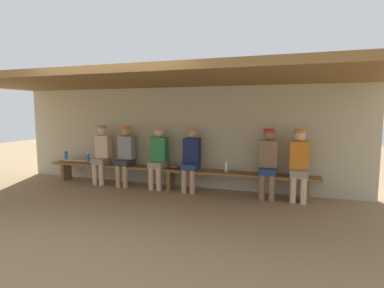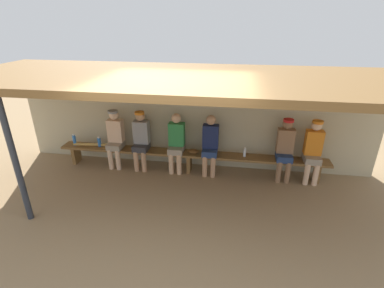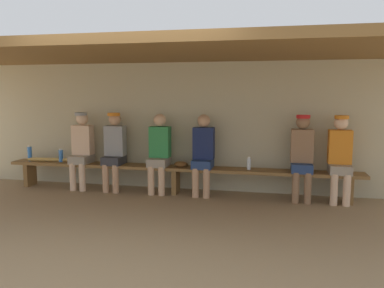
{
  "view_description": "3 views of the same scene",
  "coord_description": "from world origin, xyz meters",
  "px_view_note": "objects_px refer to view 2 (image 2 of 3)",
  "views": [
    {
      "loc": [
        2.4,
        -4.26,
        1.69
      ],
      "look_at": [
        0.58,
        1.28,
        1.03
      ],
      "focal_mm": 27.78,
      "sensor_mm": 36.0,
      "label": 1
    },
    {
      "loc": [
        0.97,
        -4.1,
        3.2
      ],
      "look_at": [
        0.14,
        1.1,
        0.87
      ],
      "focal_mm": 26.72,
      "sensor_mm": 36.0,
      "label": 2
    },
    {
      "loc": [
        1.6,
        -4.64,
        1.68
      ],
      "look_at": [
        0.36,
        1.17,
        0.9
      ],
      "focal_mm": 36.33,
      "sensor_mm": 36.0,
      "label": 3
    }
  ],
  "objects_px": {
    "player_near_post": "(115,136)",
    "water_bottle_green": "(245,152)",
    "player_with_sunglasses": "(176,141)",
    "baseball_glove_tan": "(193,151)",
    "player_in_blue": "(313,149)",
    "player_leftmost": "(285,147)",
    "support_post": "(15,162)",
    "player_in_red": "(210,143)",
    "bench": "(189,156)",
    "water_bottle_clear": "(74,140)",
    "baseball_bat": "(91,145)",
    "player_middle": "(141,138)",
    "water_bottle_blue": "(99,142)"
  },
  "relations": [
    {
      "from": "player_middle",
      "to": "baseball_glove_tan",
      "type": "height_order",
      "value": "player_middle"
    },
    {
      "from": "bench",
      "to": "water_bottle_clear",
      "type": "bearing_deg",
      "value": -179.51
    },
    {
      "from": "player_with_sunglasses",
      "to": "water_bottle_clear",
      "type": "relative_size",
      "value": 4.77
    },
    {
      "from": "support_post",
      "to": "player_in_blue",
      "type": "distance_m",
      "value": 5.48
    },
    {
      "from": "player_with_sunglasses",
      "to": "player_in_red",
      "type": "relative_size",
      "value": 1.0
    },
    {
      "from": "water_bottle_clear",
      "to": "baseball_bat",
      "type": "relative_size",
      "value": 0.33
    },
    {
      "from": "player_in_red",
      "to": "water_bottle_clear",
      "type": "xyz_separation_m",
      "value": [
        -3.18,
        -0.03,
        -0.14
      ]
    },
    {
      "from": "player_with_sunglasses",
      "to": "water_bottle_clear",
      "type": "bearing_deg",
      "value": -179.38
    },
    {
      "from": "player_near_post",
      "to": "water_bottle_green",
      "type": "relative_size",
      "value": 6.5
    },
    {
      "from": "water_bottle_clear",
      "to": "player_near_post",
      "type": "bearing_deg",
      "value": 1.51
    },
    {
      "from": "player_near_post",
      "to": "water_bottle_green",
      "type": "height_order",
      "value": "player_near_post"
    },
    {
      "from": "player_in_blue",
      "to": "water_bottle_clear",
      "type": "height_order",
      "value": "player_in_blue"
    },
    {
      "from": "support_post",
      "to": "player_in_red",
      "type": "relative_size",
      "value": 1.65
    },
    {
      "from": "player_in_red",
      "to": "water_bottle_clear",
      "type": "distance_m",
      "value": 3.19
    },
    {
      "from": "support_post",
      "to": "water_bottle_green",
      "type": "xyz_separation_m",
      "value": [
        3.67,
        2.1,
        -0.54
      ]
    },
    {
      "from": "player_leftmost",
      "to": "player_in_red",
      "type": "distance_m",
      "value": 1.57
    },
    {
      "from": "water_bottle_green",
      "to": "water_bottle_blue",
      "type": "relative_size",
      "value": 0.87
    },
    {
      "from": "water_bottle_green",
      "to": "player_in_blue",
      "type": "bearing_deg",
      "value": 0.05
    },
    {
      "from": "player_leftmost",
      "to": "player_with_sunglasses",
      "type": "bearing_deg",
      "value": -179.99
    },
    {
      "from": "bench",
      "to": "player_leftmost",
      "type": "xyz_separation_m",
      "value": [
        2.03,
        0.0,
        0.36
      ]
    },
    {
      "from": "baseball_bat",
      "to": "water_bottle_green",
      "type": "bearing_deg",
      "value": -5.18
    },
    {
      "from": "player_near_post",
      "to": "baseball_glove_tan",
      "type": "distance_m",
      "value": 1.82
    },
    {
      "from": "player_middle",
      "to": "baseball_bat",
      "type": "xyz_separation_m",
      "value": [
        -1.23,
        -0.0,
        -0.25
      ]
    },
    {
      "from": "player_with_sunglasses",
      "to": "player_leftmost",
      "type": "xyz_separation_m",
      "value": [
        2.32,
        0.0,
        0.02
      ]
    },
    {
      "from": "player_near_post",
      "to": "player_leftmost",
      "type": "height_order",
      "value": "same"
    },
    {
      "from": "player_leftmost",
      "to": "water_bottle_green",
      "type": "bearing_deg",
      "value": -179.91
    },
    {
      "from": "player_with_sunglasses",
      "to": "baseball_glove_tan",
      "type": "distance_m",
      "value": 0.44
    },
    {
      "from": "player_with_sunglasses",
      "to": "player_in_blue",
      "type": "bearing_deg",
      "value": 0.01
    },
    {
      "from": "player_in_red",
      "to": "water_bottle_green",
      "type": "distance_m",
      "value": 0.77
    },
    {
      "from": "player_with_sunglasses",
      "to": "bench",
      "type": "bearing_deg",
      "value": -0.62
    },
    {
      "from": "player_middle",
      "to": "player_leftmost",
      "type": "relative_size",
      "value": 1.0
    },
    {
      "from": "water_bottle_green",
      "to": "baseball_glove_tan",
      "type": "xyz_separation_m",
      "value": [
        -1.12,
        -0.01,
        -0.05
      ]
    },
    {
      "from": "player_middle",
      "to": "water_bottle_clear",
      "type": "height_order",
      "value": "player_middle"
    },
    {
      "from": "support_post",
      "to": "bench",
      "type": "xyz_separation_m",
      "value": [
        2.45,
        2.1,
        -0.71
      ]
    },
    {
      "from": "player_with_sunglasses",
      "to": "player_leftmost",
      "type": "height_order",
      "value": "player_leftmost"
    },
    {
      "from": "player_leftmost",
      "to": "player_near_post",
      "type": "bearing_deg",
      "value": 180.0
    },
    {
      "from": "player_with_sunglasses",
      "to": "player_in_red",
      "type": "xyz_separation_m",
      "value": [
        0.75,
        0.0,
        0.0
      ]
    },
    {
      "from": "player_in_blue",
      "to": "player_leftmost",
      "type": "bearing_deg",
      "value": 180.0
    },
    {
      "from": "player_in_red",
      "to": "baseball_glove_tan",
      "type": "distance_m",
      "value": 0.43
    },
    {
      "from": "player_middle",
      "to": "water_bottle_blue",
      "type": "bearing_deg",
      "value": 179.82
    },
    {
      "from": "player_near_post",
      "to": "player_leftmost",
      "type": "relative_size",
      "value": 1.0
    },
    {
      "from": "player_in_red",
      "to": "baseball_bat",
      "type": "distance_m",
      "value": 2.8
    },
    {
      "from": "water_bottle_clear",
      "to": "baseball_glove_tan",
      "type": "height_order",
      "value": "water_bottle_clear"
    },
    {
      "from": "player_near_post",
      "to": "support_post",
      "type": "bearing_deg",
      "value": -109.57
    },
    {
      "from": "water_bottle_blue",
      "to": "player_middle",
      "type": "bearing_deg",
      "value": -0.18
    },
    {
      "from": "player_near_post",
      "to": "water_bottle_clear",
      "type": "xyz_separation_m",
      "value": [
        -1.01,
        -0.03,
        -0.15
      ]
    },
    {
      "from": "water_bottle_clear",
      "to": "baseball_glove_tan",
      "type": "relative_size",
      "value": 1.17
    },
    {
      "from": "player_in_blue",
      "to": "water_bottle_clear",
      "type": "xyz_separation_m",
      "value": [
        -5.31,
        -0.03,
        -0.15
      ]
    },
    {
      "from": "water_bottle_blue",
      "to": "baseball_glove_tan",
      "type": "xyz_separation_m",
      "value": [
        2.21,
        -0.02,
        -0.07
      ]
    },
    {
      "from": "water_bottle_green",
      "to": "water_bottle_clear",
      "type": "distance_m",
      "value": 3.93
    }
  ]
}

